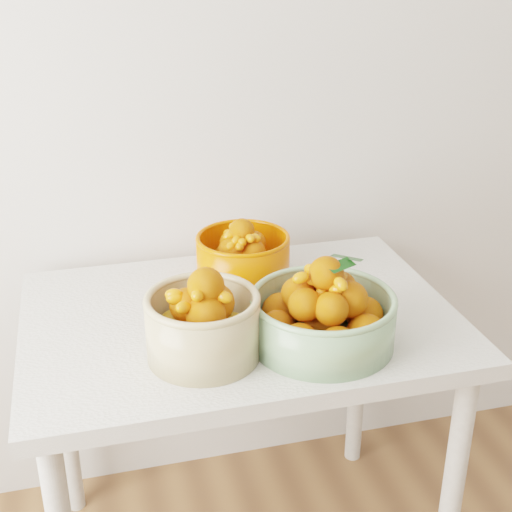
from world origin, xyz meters
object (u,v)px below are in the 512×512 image
object	(u,v)px
bowl_orange	(243,258)
table	(240,349)
bowl_green	(323,314)
bowl_cream	(203,323)

from	to	relation	value
bowl_orange	table	bearing A→B (deg)	-105.96
bowl_green	bowl_orange	xyz separation A→B (m)	(-0.10, 0.33, -0.00)
table	bowl_cream	world-z (taller)	bowl_cream
bowl_cream	table	bearing A→B (deg)	53.69
table	bowl_orange	distance (m)	0.23
table	bowl_green	bearing A→B (deg)	-49.79
table	bowl_cream	bearing A→B (deg)	-126.31
bowl_orange	bowl_cream	bearing A→B (deg)	-116.94
bowl_cream	bowl_green	distance (m)	0.26
bowl_cream	bowl_orange	distance (m)	0.36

